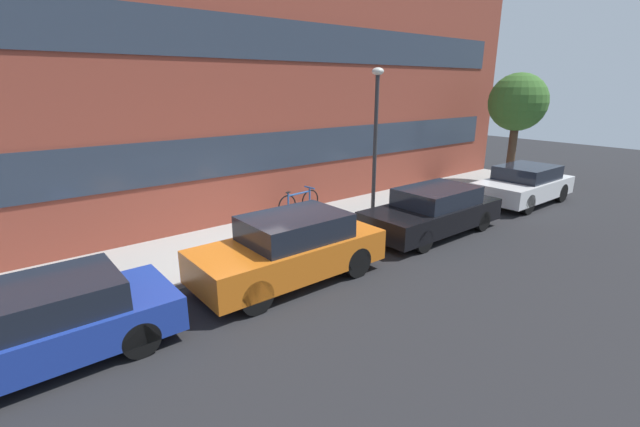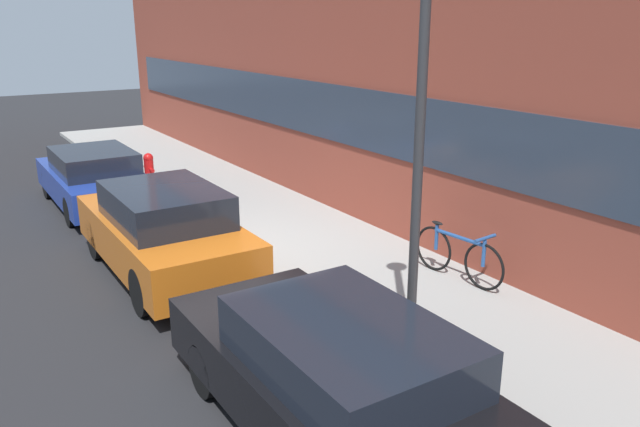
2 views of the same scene
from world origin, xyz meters
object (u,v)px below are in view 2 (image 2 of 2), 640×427
Objects in this scene: parked_car_black at (339,379)px; lamp_post at (420,121)px; parked_car_blue at (94,178)px; bicycle at (458,254)px; fire_hydrant at (149,168)px; parked_car_orange at (164,231)px.

lamp_post is (-0.78, 1.53, 2.13)m from parked_car_black.
parked_car_blue is 2.34× the size of bicycle.
parked_car_black reaches higher than parked_car_blue.
bicycle is at bearing -154.16° from parked_car_blue.
parked_car_blue reaches higher than fire_hydrant.
lamp_post reaches higher than fire_hydrant.
fire_hydrant is at bearing -15.22° from parked_car_orange.
parked_car_orange is 2.45× the size of bicycle.
lamp_post is (1.23, -1.95, 2.27)m from bicycle.
bicycle is at bearing -60.06° from parked_car_black.
parked_car_orange is 4.44m from bicycle.
fire_hydrant is 9.63m from lamp_post.
parked_car_orange is (4.42, 0.00, 0.09)m from parked_car_blue.
parked_car_orange is 4.74m from lamp_post.
bicycle is at bearing 122.21° from lamp_post.
bicycle is (-2.00, 3.47, -0.14)m from parked_car_black.
lamp_post is at bearing 0.42° from fire_hydrant.
lamp_post reaches higher than parked_car_black.
parked_car_black is at bearing -180.00° from parked_car_blue.
parked_car_black is 10.23m from fire_hydrant.
bicycle is (7.17, 3.47, -0.12)m from parked_car_blue.
bicycle is (2.76, 3.47, -0.21)m from parked_car_orange.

